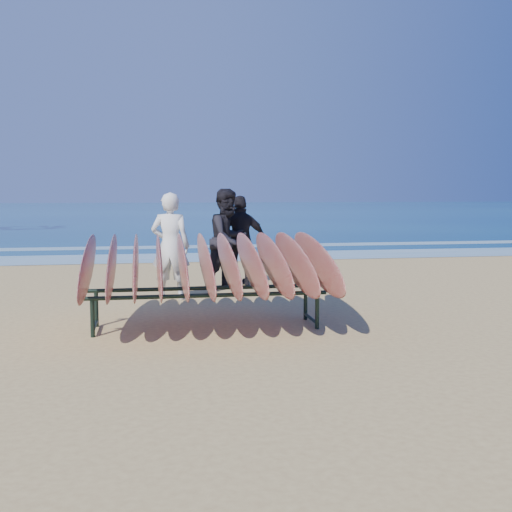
% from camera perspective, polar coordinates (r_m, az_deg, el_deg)
% --- Properties ---
extents(ground, '(120.00, 120.00, 0.00)m').
position_cam_1_polar(ground, '(8.42, 0.99, -6.98)').
color(ground, tan).
rests_on(ground, ground).
extents(ocean, '(160.00, 160.00, 0.00)m').
position_cam_1_polar(ocean, '(63.10, -8.93, 4.00)').
color(ocean, navy).
rests_on(ocean, ground).
extents(foam_near, '(160.00, 160.00, 0.00)m').
position_cam_1_polar(foam_near, '(18.22, -5.22, -0.10)').
color(foam_near, white).
rests_on(foam_near, ground).
extents(foam_far, '(160.00, 160.00, 0.00)m').
position_cam_1_polar(foam_far, '(21.70, -6.06, 0.83)').
color(foam_far, white).
rests_on(foam_far, ground).
extents(surfboard_rack, '(3.21, 2.88, 1.39)m').
position_cam_1_polar(surfboard_rack, '(8.71, -4.51, -0.74)').
color(surfboard_rack, black).
rests_on(surfboard_rack, ground).
extents(person_white, '(0.76, 0.60, 1.84)m').
position_cam_1_polar(person_white, '(11.13, -7.61, 0.88)').
color(person_white, silver).
rests_on(person_white, ground).
extents(person_dark_a, '(1.18, 1.15, 1.91)m').
position_cam_1_polar(person_dark_a, '(12.21, -2.48, 1.51)').
color(person_dark_a, black).
rests_on(person_dark_a, ground).
extents(person_dark_b, '(1.05, 0.46, 1.78)m').
position_cam_1_polar(person_dark_b, '(12.72, -1.33, 1.39)').
color(person_dark_b, black).
rests_on(person_dark_b, ground).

